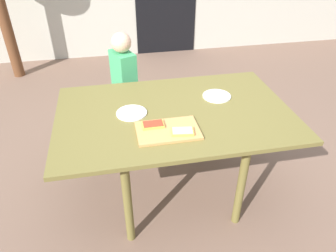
{
  "coord_description": "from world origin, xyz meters",
  "views": [
    {
      "loc": [
        -0.39,
        -1.74,
        1.82
      ],
      "look_at": [
        -0.04,
        0.0,
        0.62
      ],
      "focal_mm": 33.67,
      "sensor_mm": 36.0,
      "label": 1
    }
  ],
  "objects_px": {
    "plate_white_left": "(132,113)",
    "cutting_board": "(168,130)",
    "dining_table": "(174,121)",
    "child_left": "(125,85)",
    "plate_white_right": "(217,96)",
    "pizza_slice_near_right": "(182,131)",
    "pizza_slice_far_left": "(153,125)"
  },
  "relations": [
    {
      "from": "plate_white_left",
      "to": "cutting_board",
      "type": "bearing_deg",
      "value": -52.06
    },
    {
      "from": "dining_table",
      "to": "plate_white_left",
      "type": "bearing_deg",
      "value": 173.97
    },
    {
      "from": "cutting_board",
      "to": "plate_white_left",
      "type": "bearing_deg",
      "value": 127.94
    },
    {
      "from": "cutting_board",
      "to": "child_left",
      "type": "relative_size",
      "value": 0.36
    },
    {
      "from": "cutting_board",
      "to": "plate_white_right",
      "type": "relative_size",
      "value": 1.88
    },
    {
      "from": "cutting_board",
      "to": "pizza_slice_near_right",
      "type": "distance_m",
      "value": 0.09
    },
    {
      "from": "plate_white_left",
      "to": "pizza_slice_near_right",
      "type": "bearing_deg",
      "value": -47.73
    },
    {
      "from": "pizza_slice_far_left",
      "to": "pizza_slice_near_right",
      "type": "height_order",
      "value": "same"
    },
    {
      "from": "dining_table",
      "to": "child_left",
      "type": "height_order",
      "value": "child_left"
    },
    {
      "from": "pizza_slice_far_left",
      "to": "plate_white_right",
      "type": "distance_m",
      "value": 0.59
    },
    {
      "from": "plate_white_left",
      "to": "child_left",
      "type": "distance_m",
      "value": 0.7
    },
    {
      "from": "pizza_slice_far_left",
      "to": "plate_white_right",
      "type": "bearing_deg",
      "value": 30.91
    },
    {
      "from": "plate_white_right",
      "to": "plate_white_left",
      "type": "bearing_deg",
      "value": -169.75
    },
    {
      "from": "dining_table",
      "to": "pizza_slice_far_left",
      "type": "xyz_separation_m",
      "value": [
        -0.17,
        -0.16,
        0.1
      ]
    },
    {
      "from": "dining_table",
      "to": "pizza_slice_near_right",
      "type": "distance_m",
      "value": 0.29
    },
    {
      "from": "dining_table",
      "to": "cutting_board",
      "type": "distance_m",
      "value": 0.25
    },
    {
      "from": "cutting_board",
      "to": "plate_white_left",
      "type": "distance_m",
      "value": 0.31
    },
    {
      "from": "pizza_slice_far_left",
      "to": "pizza_slice_near_right",
      "type": "distance_m",
      "value": 0.19
    },
    {
      "from": "cutting_board",
      "to": "pizza_slice_near_right",
      "type": "relative_size",
      "value": 2.67
    },
    {
      "from": "cutting_board",
      "to": "pizza_slice_far_left",
      "type": "bearing_deg",
      "value": 145.84
    },
    {
      "from": "pizza_slice_far_left",
      "to": "child_left",
      "type": "height_order",
      "value": "child_left"
    },
    {
      "from": "dining_table",
      "to": "pizza_slice_far_left",
      "type": "distance_m",
      "value": 0.26
    },
    {
      "from": "plate_white_left",
      "to": "plate_white_right",
      "type": "distance_m",
      "value": 0.63
    },
    {
      "from": "pizza_slice_far_left",
      "to": "cutting_board",
      "type": "bearing_deg",
      "value": -34.16
    },
    {
      "from": "child_left",
      "to": "plate_white_right",
      "type": "bearing_deg",
      "value": -42.64
    },
    {
      "from": "dining_table",
      "to": "cutting_board",
      "type": "bearing_deg",
      "value": -112.0
    },
    {
      "from": "dining_table",
      "to": "child_left",
      "type": "xyz_separation_m",
      "value": [
        -0.28,
        0.72,
        -0.05
      ]
    },
    {
      "from": "pizza_slice_near_right",
      "to": "child_left",
      "type": "distance_m",
      "value": 1.03
    },
    {
      "from": "pizza_slice_near_right",
      "to": "child_left",
      "type": "height_order",
      "value": "child_left"
    },
    {
      "from": "dining_table",
      "to": "pizza_slice_near_right",
      "type": "height_order",
      "value": "pizza_slice_near_right"
    },
    {
      "from": "plate_white_right",
      "to": "pizza_slice_far_left",
      "type": "bearing_deg",
      "value": -149.09
    },
    {
      "from": "plate_white_right",
      "to": "child_left",
      "type": "bearing_deg",
      "value": 137.36
    }
  ]
}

